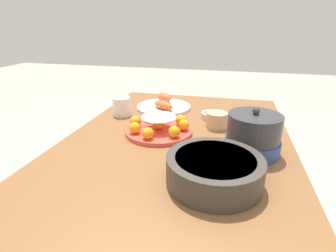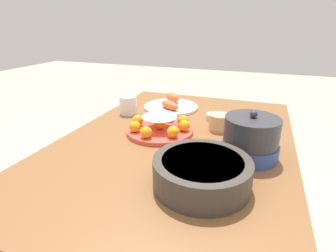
# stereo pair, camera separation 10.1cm
# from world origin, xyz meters

# --- Properties ---
(dining_table) EXTENTS (1.23, 0.84, 0.77)m
(dining_table) POSITION_xyz_m (0.00, 0.00, 0.66)
(dining_table) COLOR brown
(dining_table) RESTS_ON ground_plane
(cake_plate) EXTENTS (0.27, 0.27, 0.08)m
(cake_plate) POSITION_xyz_m (-0.04, -0.08, 0.80)
(cake_plate) COLOR #E04C42
(cake_plate) RESTS_ON dining_table
(serving_bowl) EXTENTS (0.26, 0.26, 0.08)m
(serving_bowl) POSITION_xyz_m (0.27, 0.16, 0.82)
(serving_bowl) COLOR #3D3833
(serving_bowl) RESTS_ON dining_table
(sauce_bowl) EXTENTS (0.09, 0.09, 0.03)m
(sauce_bowl) POSITION_xyz_m (-0.26, 0.11, 0.79)
(sauce_bowl) COLOR beige
(sauce_bowl) RESTS_ON dining_table
(seafood_platter) EXTENTS (0.27, 0.27, 0.06)m
(seafood_platter) POSITION_xyz_m (-0.35, -0.14, 0.79)
(seafood_platter) COLOR silver
(seafood_platter) RESTS_ON dining_table
(cup_near) EXTENTS (0.08, 0.08, 0.09)m
(cup_near) POSITION_xyz_m (-0.20, -0.31, 0.82)
(cup_near) COLOR white
(cup_near) RESTS_ON dining_table
(cup_far) EXTENTS (0.09, 0.09, 0.07)m
(cup_far) POSITION_xyz_m (-0.15, 0.14, 0.81)
(cup_far) COLOR #DBB27F
(cup_far) RESTS_ON dining_table
(warming_pot) EXTENTS (0.18, 0.18, 0.16)m
(warming_pot) POSITION_xyz_m (0.06, 0.27, 0.84)
(warming_pot) COLOR #334C99
(warming_pot) RESTS_ON dining_table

